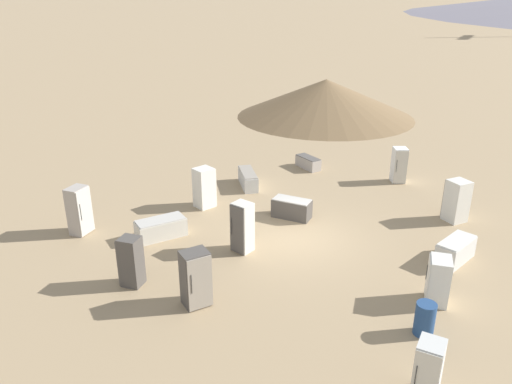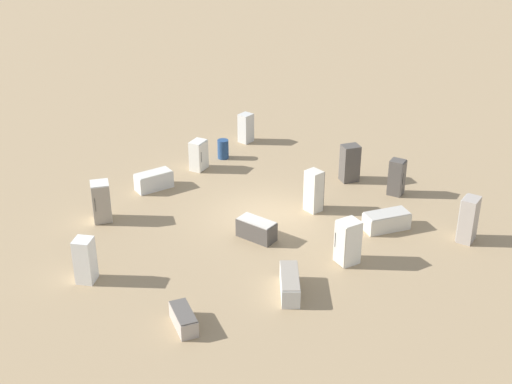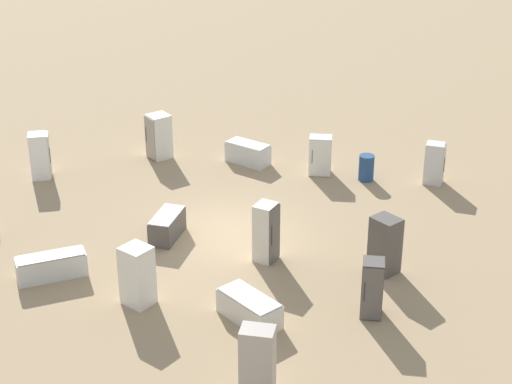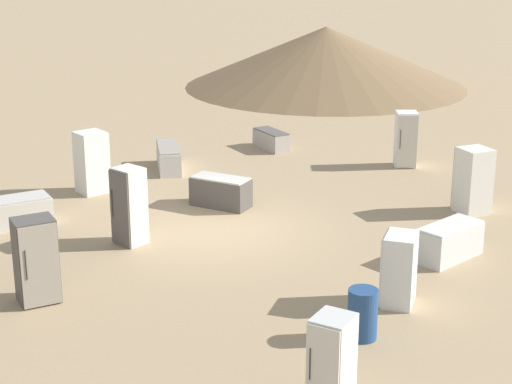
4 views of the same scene
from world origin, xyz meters
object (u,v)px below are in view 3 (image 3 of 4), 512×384
(discarded_fridge_7, at_px, (320,155))
(discarded_fridge_9, at_px, (137,275))
(discarded_fridge_2, at_px, (435,163))
(discarded_fridge_8, at_px, (167,226))
(discarded_fridge_4, at_px, (249,308))
(discarded_fridge_11, at_px, (266,232))
(discarded_fridge_3, at_px, (159,136))
(discarded_fridge_5, at_px, (40,156))
(rusty_barrel, at_px, (366,168))
(discarded_fridge_0, at_px, (385,245))
(discarded_fridge_13, at_px, (248,153))
(discarded_fridge_1, at_px, (372,288))
(discarded_fridge_6, at_px, (52,266))
(discarded_fridge_10, at_px, (258,363))

(discarded_fridge_7, bearing_deg, discarded_fridge_9, 63.16)
(discarded_fridge_2, xyz_separation_m, discarded_fridge_8, (-7.31, -6.53, -0.35))
(discarded_fridge_4, bearing_deg, discarded_fridge_11, 40.81)
(discarded_fridge_3, distance_m, discarded_fridge_5, 4.40)
(discarded_fridge_11, xyz_separation_m, rusty_barrel, (1.72, 6.47, -0.43))
(discarded_fridge_0, relative_size, discarded_fridge_5, 1.02)
(discarded_fridge_5, xyz_separation_m, discarded_fridge_11, (9.30, -3.21, 0.07))
(discarded_fridge_11, bearing_deg, discarded_fridge_8, -85.74)
(rusty_barrel, bearing_deg, discarded_fridge_4, -97.18)
(discarded_fridge_9, xyz_separation_m, discarded_fridge_11, (2.59, 3.26, 0.05))
(discarded_fridge_13, bearing_deg, discarded_fridge_4, -144.07)
(discarded_fridge_1, height_order, discarded_fridge_6, discarded_fridge_1)
(discarded_fridge_7, bearing_deg, discarded_fridge_11, 77.86)
(discarded_fridge_2, xyz_separation_m, discarded_fridge_3, (-10.07, -0.74, 0.09))
(discarded_fridge_10, bearing_deg, discarded_fridge_8, 121.25)
(discarded_fridge_0, distance_m, discarded_fridge_3, 11.09)
(discarded_fridge_4, height_order, discarded_fridge_11, discarded_fridge_11)
(discarded_fridge_9, bearing_deg, discarded_fridge_4, -67.23)
(discarded_fridge_5, bearing_deg, discarded_fridge_4, 28.68)
(discarded_fridge_1, bearing_deg, discarded_fridge_13, -63.82)
(discarded_fridge_4, distance_m, discarded_fridge_11, 3.24)
(discarded_fridge_1, bearing_deg, discarded_fridge_5, -31.55)
(discarded_fridge_5, bearing_deg, discarded_fridge_2, 77.27)
(discarded_fridge_6, height_order, discarded_fridge_7, discarded_fridge_7)
(discarded_fridge_7, xyz_separation_m, discarded_fridge_9, (-2.62, -9.77, 0.14))
(discarded_fridge_8, bearing_deg, discarded_fridge_0, 177.96)
(discarded_fridge_0, height_order, discarded_fridge_4, discarded_fridge_0)
(discarded_fridge_3, bearing_deg, discarded_fridge_5, 79.47)
(discarded_fridge_9, relative_size, discarded_fridge_13, 0.97)
(discarded_fridge_8, bearing_deg, discarded_fridge_10, 125.53)
(discarded_fridge_9, bearing_deg, discarded_fridge_0, -37.82)
(rusty_barrel, bearing_deg, discarded_fridge_13, 177.63)
(discarded_fridge_6, bearing_deg, discarded_fridge_0, 70.62)
(discarded_fridge_13, height_order, rusty_barrel, rusty_barrel)
(discarded_fridge_4, height_order, rusty_barrel, rusty_barrel)
(discarded_fridge_2, height_order, discarded_fridge_11, discarded_fridge_11)
(rusty_barrel, bearing_deg, discarded_fridge_11, -104.90)
(discarded_fridge_13, relative_size, rusty_barrel, 1.88)
(discarded_fridge_10, bearing_deg, discarded_fridge_4, 105.13)
(discarded_fridge_6, distance_m, discarded_fridge_10, 7.81)
(discarded_fridge_0, height_order, discarded_fridge_7, discarded_fridge_0)
(discarded_fridge_9, height_order, rusty_barrel, discarded_fridge_9)
(discarded_fridge_8, distance_m, discarded_fridge_13, 6.28)
(discarded_fridge_8, bearing_deg, discarded_fridge_11, 171.10)
(discarded_fridge_1, xyz_separation_m, discarded_fridge_5, (-12.77, 5.17, 0.03))
(discarded_fridge_13, distance_m, rusty_barrel, 4.44)
(discarded_fridge_7, bearing_deg, rusty_barrel, 167.12)
(discarded_fridge_4, relative_size, rusty_barrel, 2.08)
(discarded_fridge_8, bearing_deg, discarded_fridge_9, 98.95)
(discarded_fridge_4, relative_size, discarded_fridge_10, 1.07)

